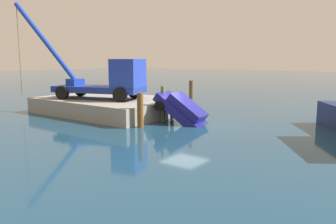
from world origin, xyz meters
TOP-DOWN VIEW (x-y plane):
  - ground at (0.00, 0.00)m, footprint 200.00×200.00m
  - dock at (-6.98, 0.00)m, footprint 10.37×7.02m
  - crane_truck at (-6.37, -0.55)m, footprint 10.38×4.56m
  - dock_worker at (-5.47, 1.76)m, footprint 0.34×0.34m
  - salvaged_car at (0.11, -0.04)m, footprint 4.09×2.47m
  - piling_near at (-1.40, -2.71)m, footprint 0.38×0.38m
  - piling_mid at (-1.40, -0.49)m, footprint 0.29×0.29m
  - piling_far at (-1.50, 0.67)m, footprint 0.29×0.29m
  - piling_end at (-1.52, 3.02)m, footprint 0.30×0.30m

SIDE VIEW (x-z plane):
  - ground at x=0.00m, z-range 0.00..0.00m
  - dock at x=-6.98m, z-range 0.00..1.14m
  - salvaged_car at x=0.11m, z-range -0.86..2.16m
  - piling_far at x=-1.50m, z-range 0.00..1.82m
  - piling_near at x=-1.40m, z-range 0.00..2.08m
  - piling_mid at x=-1.40m, z-range 0.00..2.33m
  - piling_end at x=-1.52m, z-range 0.00..2.52m
  - dock_worker at x=-5.47m, z-range 1.15..2.88m
  - crane_truck at x=-6.37m, z-range -1.02..6.24m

